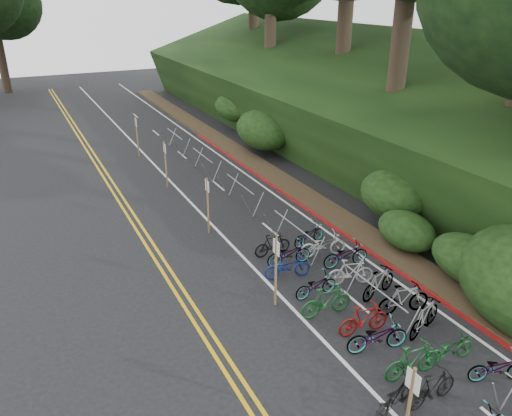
% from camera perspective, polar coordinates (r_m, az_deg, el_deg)
% --- Properties ---
extents(road_markings, '(7.47, 80.00, 0.01)m').
position_cam_1_polar(road_markings, '(20.85, -4.40, -3.76)').
color(road_markings, gold).
rests_on(road_markings, ground).
extents(red_curb, '(0.25, 28.00, 0.10)m').
position_cam_1_polar(red_curb, '(24.44, 4.92, 0.62)').
color(red_curb, maroon).
rests_on(red_curb, ground).
extents(embankment, '(14.30, 48.14, 9.11)m').
position_cam_1_polar(embankment, '(33.15, 9.69, 11.12)').
color(embankment, black).
rests_on(embankment, ground).
extents(bike_racks_rest, '(1.14, 23.00, 1.17)m').
position_cam_1_polar(bike_racks_rest, '(23.78, -1.85, 2.12)').
color(bike_racks_rest, '#8F9399').
rests_on(bike_racks_rest, ground).
extents(signpost_near, '(0.08, 0.40, 2.42)m').
position_cam_1_polar(signpost_near, '(11.99, 17.08, -20.81)').
color(signpost_near, brown).
rests_on(signpost_near, ground).
extents(signposts_rest, '(0.08, 18.40, 2.50)m').
position_cam_1_polar(signposts_rest, '(23.64, -8.18, 3.24)').
color(signposts_rest, brown).
rests_on(signposts_rest, ground).
extents(bike_front, '(1.20, 1.95, 0.96)m').
position_cam_1_polar(bike_front, '(13.47, 15.64, -19.94)').
color(bike_front, black).
rests_on(bike_front, ground).
extents(bike_valet, '(3.46, 12.99, 1.08)m').
position_cam_1_polar(bike_valet, '(16.22, 13.87, -11.27)').
color(bike_valet, slate).
rests_on(bike_valet, ground).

